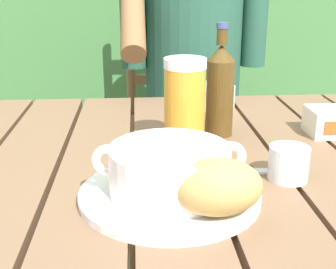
% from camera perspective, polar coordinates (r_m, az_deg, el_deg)
% --- Properties ---
extents(dining_table, '(1.22, 0.91, 0.72)m').
position_cam_1_polar(dining_table, '(0.92, -0.01, -8.13)').
color(dining_table, brown).
rests_on(dining_table, ground_plane).
extents(chair_near_diner, '(0.47, 0.45, 1.02)m').
position_cam_1_polar(chair_near_diner, '(1.81, 2.31, 1.00)').
color(chair_near_diner, brown).
rests_on(chair_near_diner, ground_plane).
extents(person_eating, '(0.48, 0.47, 1.23)m').
position_cam_1_polar(person_eating, '(1.56, 3.14, 6.97)').
color(person_eating, '#25503C').
rests_on(person_eating, ground_plane).
extents(serving_plate, '(0.28, 0.28, 0.01)m').
position_cam_1_polar(serving_plate, '(0.73, 0.20, -7.39)').
color(serving_plate, white).
rests_on(serving_plate, dining_table).
extents(soup_bowl, '(0.24, 0.19, 0.08)m').
position_cam_1_polar(soup_bowl, '(0.71, 0.20, -4.21)').
color(soup_bowl, white).
rests_on(soup_bowl, serving_plate).
extents(bread_roll, '(0.14, 0.11, 0.08)m').
position_cam_1_polar(bread_roll, '(0.65, 6.19, -6.45)').
color(bread_roll, tan).
rests_on(bread_roll, serving_plate).
extents(beer_glass, '(0.08, 0.08, 0.18)m').
position_cam_1_polar(beer_glass, '(0.91, 2.07, 3.82)').
color(beer_glass, orange).
rests_on(beer_glass, dining_table).
extents(beer_bottle, '(0.06, 0.06, 0.24)m').
position_cam_1_polar(beer_bottle, '(0.99, 6.47, 5.62)').
color(beer_bottle, '#4E3816').
rests_on(beer_bottle, dining_table).
extents(water_glass_small, '(0.07, 0.07, 0.06)m').
position_cam_1_polar(water_glass_small, '(0.81, 14.71, -3.46)').
color(water_glass_small, silver).
rests_on(water_glass_small, dining_table).
extents(butter_tub, '(0.12, 0.09, 0.06)m').
position_cam_1_polar(butter_tub, '(1.06, 19.94, 1.53)').
color(butter_tub, white).
rests_on(butter_tub, dining_table).
extents(table_knife, '(0.14, 0.03, 0.01)m').
position_cam_1_polar(table_knife, '(0.83, 10.34, -4.43)').
color(table_knife, silver).
rests_on(table_knife, dining_table).
extents(diner_bowl, '(0.13, 0.13, 0.05)m').
position_cam_1_polar(diner_bowl, '(1.23, 5.22, 4.81)').
color(diner_bowl, white).
rests_on(diner_bowl, dining_table).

